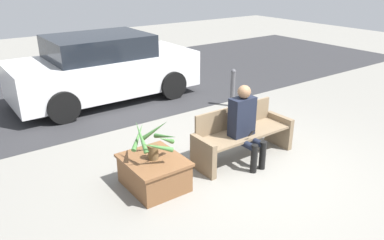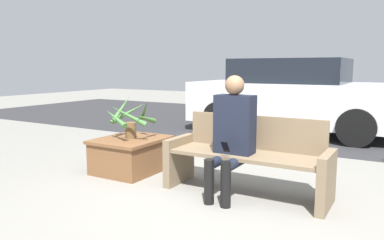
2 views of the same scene
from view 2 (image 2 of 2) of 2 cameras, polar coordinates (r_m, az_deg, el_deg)
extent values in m
plane|color=gray|center=(3.91, 2.82, -12.56)|extent=(30.00, 30.00, 0.00)
cube|color=#2D2D30|center=(9.23, 19.43, -0.94)|extent=(20.00, 6.00, 0.01)
cube|color=#7A664C|center=(4.49, -1.97, -6.07)|extent=(0.09, 0.56, 0.56)
cube|color=#7A664C|center=(3.90, 19.82, -8.78)|extent=(0.09, 0.56, 0.56)
cube|color=#7A664C|center=(4.08, 8.15, -5.31)|extent=(1.60, 0.52, 0.04)
cube|color=#7A664C|center=(4.28, 9.54, -1.84)|extent=(1.60, 0.04, 0.38)
cube|color=black|center=(4.02, 6.54, -0.64)|extent=(0.41, 0.22, 0.63)
sphere|color=#8C6647|center=(3.96, 6.52, 5.29)|extent=(0.21, 0.21, 0.21)
cylinder|color=black|center=(3.95, 4.02, -6.21)|extent=(0.11, 0.41, 0.11)
cylinder|color=black|center=(3.88, 6.49, -6.53)|extent=(0.11, 0.41, 0.11)
cylinder|color=black|center=(3.82, 2.62, -9.37)|extent=(0.10, 0.10, 0.46)
cylinder|color=black|center=(3.75, 5.16, -9.77)|extent=(0.10, 0.10, 0.46)
cube|color=black|center=(3.85, 5.11, -4.08)|extent=(0.07, 0.09, 0.12)
cube|color=brown|center=(5.05, -9.25, -5.25)|extent=(0.74, 0.87, 0.45)
cube|color=brown|center=(5.00, -9.31, -2.98)|extent=(0.79, 0.92, 0.04)
cylinder|color=brown|center=(4.98, -9.34, -1.56)|extent=(0.14, 0.14, 0.21)
cone|color=#427538|center=(4.84, -7.10, 0.25)|extent=(0.13, 0.48, 0.20)
cone|color=#427538|center=(4.98, -7.29, 1.39)|extent=(0.37, 0.32, 0.34)
cone|color=#427538|center=(5.16, -9.52, 1.21)|extent=(0.38, 0.36, 0.28)
cone|color=#427538|center=(5.06, -10.73, 1.68)|extent=(0.11, 0.39, 0.38)
cone|color=#427538|center=(4.84, -11.60, 0.33)|extent=(0.47, 0.21, 0.23)
cone|color=#427538|center=(4.75, -9.63, 0.66)|extent=(0.41, 0.31, 0.29)
cube|color=silver|center=(8.13, 15.34, 2.56)|extent=(4.25, 1.80, 0.84)
cube|color=black|center=(8.13, 14.79, 7.27)|extent=(2.21, 1.66, 0.49)
cylinder|color=black|center=(7.05, 23.73, -1.12)|extent=(0.67, 0.18, 0.67)
cylinder|color=black|center=(8.82, 25.10, 0.53)|extent=(0.67, 0.18, 0.67)
cylinder|color=black|center=(7.78, 4.11, 0.36)|extent=(0.67, 0.18, 0.67)
cylinder|color=black|center=(9.42, 8.95, 1.63)|extent=(0.67, 0.18, 0.67)
camera|label=1|loc=(5.66, -65.62, 19.50)|focal=35.00mm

